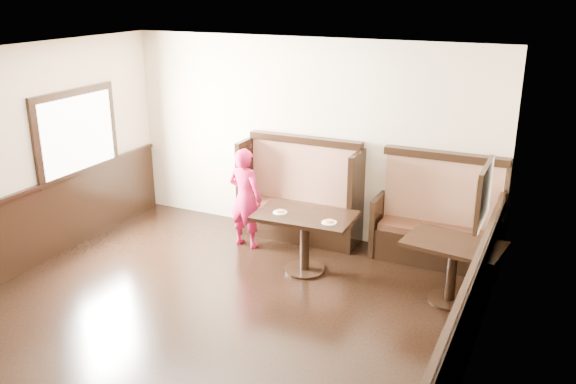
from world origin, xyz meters
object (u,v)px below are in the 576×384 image
Objects in this scene: table_main at (305,228)px; table_neighbor at (453,257)px; booth_main at (301,201)px; booth_neighbor at (438,227)px; child at (245,198)px.

table_neighbor is at bearing -2.37° from table_main.
booth_main is 1.52× the size of table_neighbor.
booth_neighbor is at bearing 33.17° from table_main.
booth_main is 2.55m from table_neighbor.
table_neighbor is at bearing -23.82° from booth_main.
table_main is 1.83m from table_neighbor.
booth_neighbor is 1.77m from table_main.
booth_main is 1.95m from booth_neighbor.
table_main is 1.08× the size of table_neighbor.
booth_neighbor is at bearing 118.42° from table_neighbor.
child is at bearing -130.82° from booth_main.
table_neighbor is 0.82× the size of child.
table_main is (-1.44, -1.02, 0.11)m from booth_neighbor.
booth_main is 1.25× the size of child.
table_main is (0.51, -1.02, 0.07)m from booth_main.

